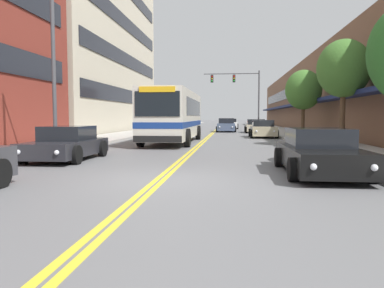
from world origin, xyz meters
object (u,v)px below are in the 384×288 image
Objects in this scene: car_beige_parked_right_mid at (263,129)px; car_navy_parked_left_mid at (164,128)px; city_bus at (174,114)px; traffic_signal_mast at (241,88)px; street_tree_right_far at (304,90)px; car_red_moving_third at (229,122)px; car_white_moving_lead at (230,124)px; street_tree_right_mid at (344,69)px; fire_hydrant at (312,138)px; car_champagne_parked_right_far at (256,127)px; car_slate_blue_moving_second at (226,126)px; car_black_parked_right_foreground at (319,153)px; street_lamp_left_near at (61,30)px; car_charcoal_parked_left_near at (67,144)px.

car_navy_parked_left_mid is at bearing 152.39° from car_beige_parked_right_mid.
traffic_signal_mast is at bearing 78.67° from city_bus.
traffic_signal_mast is (-1.36, 17.51, 4.58)m from car_beige_parked_right_mid.
street_tree_right_far is (4.41, -17.48, -1.53)m from traffic_signal_mast.
car_red_moving_third is 36.73m from street_tree_right_far.
traffic_signal_mast is (1.31, -2.93, 4.57)m from car_white_moving_lead.
city_bus is at bearing -94.31° from car_red_moving_third.
street_tree_right_far is (-0.40, 8.99, -0.49)m from street_tree_right_mid.
street_tree_right_mid is (6.36, -45.10, 3.58)m from car_red_moving_third.
car_navy_parked_left_mid is 18.06m from fire_hydrant.
street_tree_right_far is (3.05, -8.63, 3.06)m from car_champagne_parked_right_far.
car_navy_parked_left_mid is at bearing -100.48° from car_red_moving_third.
traffic_signal_mast is at bearing 60.27° from car_navy_parked_left_mid.
street_tree_right_far is (6.06, -10.64, 3.02)m from car_slate_blue_moving_second.
car_slate_blue_moving_second is (-0.35, -9.77, 0.02)m from car_white_moving_lead.
car_champagne_parked_right_far is 0.92× the size of car_slate_blue_moving_second.
car_red_moving_third reaches higher than fire_hydrant.
car_beige_parked_right_mid is 5.28× the size of fire_hydrant.
car_black_parked_right_foreground is 36.53m from traffic_signal_mast.
car_champagne_parked_right_far is at bearing -77.25° from car_white_moving_lead.
car_beige_parked_right_mid is (6.10, 6.14, -1.16)m from city_bus.
car_slate_blue_moving_second reaches higher than car_red_moving_third.
street_lamp_left_near is at bearing -91.49° from car_navy_parked_left_mid.
car_slate_blue_moving_second is (-3.07, 29.37, 0.06)m from car_black_parked_right_foreground.
car_champagne_parked_right_far is 12.08m from car_white_moving_lead.
car_champagne_parked_right_far is (-0.06, 27.36, 0.02)m from car_black_parked_right_foreground.
car_white_moving_lead is at bearing 79.52° from street_lamp_left_near.
car_navy_parked_left_mid is 1.09× the size of car_beige_parked_right_mid.
car_white_moving_lead is (3.43, 26.59, -1.15)m from city_bus.
street_tree_right_mid is (12.19, -13.53, 3.57)m from car_navy_parked_left_mid.
car_slate_blue_moving_second is at bearing 95.97° from car_black_parked_right_foreground.
car_slate_blue_moving_second is 21.39m from fire_hydrant.
car_red_moving_third is 5.26× the size of fire_hydrant.
street_tree_right_mid is 6.99× the size of fire_hydrant.
fire_hydrant is (7.74, -4.05, -1.25)m from city_bus.
car_champagne_parked_right_far reaches higher than car_white_moving_lead.
car_champagne_parked_right_far is at bearing 90.13° from car_black_parked_right_foreground.
car_beige_parked_right_mid is 18.36m from street_lamp_left_near.
street_tree_right_mid reaches higher than car_beige_parked_right_mid.
car_beige_parked_right_mid is (8.75, -4.58, 0.03)m from car_navy_parked_left_mid.
street_lamp_left_near is at bearing -97.05° from car_red_moving_third.
car_navy_parked_left_mid is 24.88m from car_black_parked_right_foreground.
car_red_moving_third is 51.94m from street_lamp_left_near.
car_slate_blue_moving_second is 0.52× the size of street_lamp_left_near.
city_bus is 2.57× the size of car_beige_parked_right_mid.
car_white_moving_lead is 30.94m from fire_hydrant.
car_charcoal_parked_left_near reaches higher than fire_hydrant.
fire_hydrant is (-1.81, -1.24, -3.63)m from street_tree_right_mid.
car_white_moving_lead is 0.86× the size of street_tree_right_mid.
car_red_moving_third is (5.82, 52.27, 0.01)m from car_charcoal_parked_left_near.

